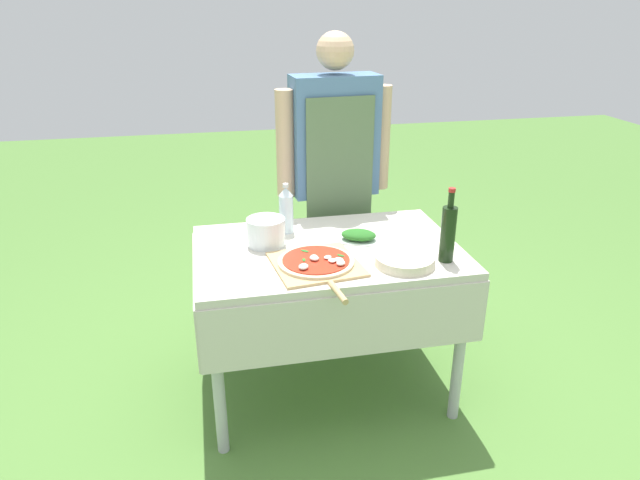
{
  "coord_description": "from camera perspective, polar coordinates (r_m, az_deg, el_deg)",
  "views": [
    {
      "loc": [
        -0.51,
        -2.26,
        1.79
      ],
      "look_at": [
        -0.03,
        0.0,
        0.8
      ],
      "focal_mm": 32.0,
      "sensor_mm": 36.0,
      "label": 1
    }
  ],
  "objects": [
    {
      "name": "plate_stack",
      "position": [
        2.4,
        8.47,
        -2.01
      ],
      "size": [
        0.25,
        0.25,
        0.04
      ],
      "color": "beige",
      "rests_on": "prep_table"
    },
    {
      "name": "prep_table",
      "position": [
        2.58,
        0.76,
        -2.85
      ],
      "size": [
        1.19,
        0.78,
        0.76
      ],
      "color": "beige",
      "rests_on": "ground"
    },
    {
      "name": "mixing_tub",
      "position": [
        2.56,
        -5.42,
        0.83
      ],
      "size": [
        0.17,
        0.17,
        0.12
      ],
      "primitive_type": "cylinder",
      "color": "silver",
      "rests_on": "prep_table"
    },
    {
      "name": "ground_plane",
      "position": [
        2.93,
        0.69,
        -14.5
      ],
      "size": [
        12.0,
        12.0,
        0.0
      ],
      "primitive_type": "plane",
      "color": "#517F38"
    },
    {
      "name": "herb_container",
      "position": [
        2.61,
        3.89,
        0.44
      ],
      "size": [
        0.22,
        0.19,
        0.05
      ],
      "rotation": [
        0.0,
        0.0,
        -0.4
      ],
      "color": "silver",
      "rests_on": "prep_table"
    },
    {
      "name": "oil_bottle",
      "position": [
        2.42,
        12.69,
        0.74
      ],
      "size": [
        0.06,
        0.06,
        0.32
      ],
      "color": "black",
      "rests_on": "prep_table"
    },
    {
      "name": "pizza_on_peel",
      "position": [
        2.36,
        -0.31,
        -2.34
      ],
      "size": [
        0.39,
        0.53,
        0.06
      ],
      "rotation": [
        0.0,
        0.0,
        0.12
      ],
      "color": "tan",
      "rests_on": "prep_table"
    },
    {
      "name": "water_bottle",
      "position": [
        2.67,
        -3.41,
        3.05
      ],
      "size": [
        0.07,
        0.07,
        0.24
      ],
      "color": "silver",
      "rests_on": "prep_table"
    },
    {
      "name": "person_cook",
      "position": [
        3.04,
        1.43,
        7.44
      ],
      "size": [
        0.62,
        0.23,
        1.64
      ],
      "rotation": [
        0.0,
        0.0,
        3.22
      ],
      "color": "#333D56",
      "rests_on": "ground"
    }
  ]
}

